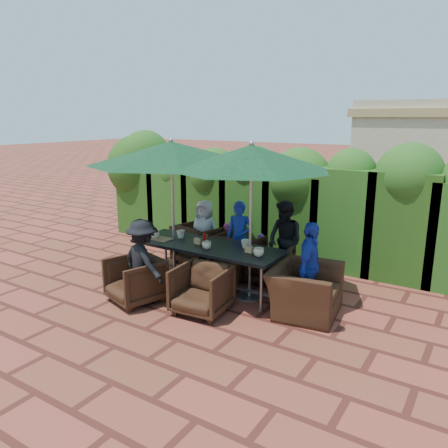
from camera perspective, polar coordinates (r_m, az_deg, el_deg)
The scene contains 30 objects.
ground at distance 7.37m, azimuth -1.40°, elevation -8.54°, with size 80.00×80.00×0.00m, color brown.
dining_table at distance 7.23m, azimuth -2.20°, elevation -3.30°, with size 2.59×0.90×0.75m.
umbrella_left at distance 7.45m, azimuth -6.89°, elevation 9.19°, with size 2.82×2.82×2.46m.
umbrella_right at distance 6.54m, azimuth 3.60°, elevation 8.61°, with size 2.40×2.40×2.46m.
chair_far_left at distance 8.53m, azimuth -3.15°, elevation -2.36°, with size 0.83×0.78×0.86m, color black.
chair_far_mid at distance 7.95m, azimuth 1.79°, elevation -3.73°, with size 0.79×0.74×0.82m, color black.
chair_far_right at distance 7.66m, azimuth 6.13°, elevation -4.80°, with size 0.71×0.67×0.73m, color black.
chair_near_left at distance 6.92m, azimuth -11.55°, elevation -6.92°, with size 0.75×0.70×0.77m, color black.
chair_near_right at distance 6.43m, azimuth -2.93°, elevation -8.27°, with size 0.75×0.70×0.77m, color black.
chair_end_right at distance 6.48m, azimuth 10.54°, elevation -7.52°, with size 1.08×0.70×0.94m, color black.
adult_far_left at distance 8.46m, azimuth -2.53°, elevation -1.07°, with size 0.62×0.37×1.26m, color silver.
adult_far_mid at distance 7.94m, azimuth 2.03°, elevation -1.79°, with size 0.48×0.39×1.33m, color #1C319B.
adult_far_right at distance 7.67m, azimuth 7.93°, elevation -2.22°, with size 0.67×0.41×1.41m, color black.
adult_near_left at distance 6.75m, azimuth -10.50°, elevation -4.92°, with size 0.85×0.39×1.33m, color black.
adult_end_right at distance 6.51m, azimuth 11.08°, elevation -5.55°, with size 0.79×0.39×1.35m, color #1C319B.
child_left at distance 8.39m, azimuth 0.39°, elevation -2.69°, with size 0.30×0.25×0.84m, color #DE4E98.
child_right at distance 8.02m, azimuth 4.75°, elevation -3.86°, with size 0.27×0.22×0.74m, color #774BA4.
pedestrian_a at distance 10.33m, azimuth 18.98°, elevation 2.52°, with size 1.70×0.61×1.83m, color #2D8123.
pedestrian_b at distance 10.37m, azimuth 23.85°, elevation 1.42°, with size 0.76×0.46×1.58m, color #DE4E98.
cup_a at distance 7.70m, azimuth -8.99°, elevation -1.33°, with size 0.16×0.16×0.13m, color beige.
cup_b at distance 7.63m, azimuth -5.67°, elevation -1.33°, with size 0.15×0.15×0.14m, color beige.
cup_c at distance 6.99m, azimuth -2.27°, elevation -2.77°, with size 0.15×0.15×0.12m, color beige.
cup_d at distance 7.02m, azimuth 2.82°, elevation -2.61°, with size 0.14×0.14×0.14m, color beige.
cup_e at distance 6.63m, azimuth 4.56°, elevation -3.68°, with size 0.16×0.16×0.13m, color beige.
ketchup_bottle at distance 7.29m, azimuth -2.59°, elevation -1.87°, with size 0.04×0.04×0.17m, color #B20C0A.
sauce_bottle at distance 7.22m, azimuth -2.21°, elevation -2.00°, with size 0.04×0.04×0.17m, color #4C230C.
serving_tray at distance 7.59m, azimuth -8.15°, elevation -1.95°, with size 0.35×0.25×0.02m, color #976B49.
number_block_left at distance 7.25m, azimuth -3.45°, elevation -2.24°, with size 0.12×0.06×0.10m, color tan.
number_block_right at distance 6.79m, azimuth 3.28°, elevation -3.35°, with size 0.12×0.06×0.10m, color tan.
hedge_wall at distance 9.02m, azimuth 6.05°, elevation 4.23°, with size 9.10×1.60×2.51m.
Camera 1 is at (3.81, -5.66, 2.80)m, focal length 35.00 mm.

